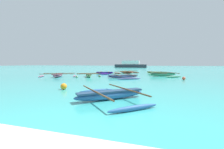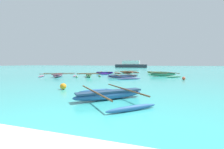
{
  "view_description": "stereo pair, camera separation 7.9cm",
  "coord_description": "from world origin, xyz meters",
  "px_view_note": "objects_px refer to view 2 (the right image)",
  "views": [
    {
      "loc": [
        2.03,
        -1.86,
        1.72
      ],
      "look_at": [
        -3.75,
        17.35,
        0.25
      ],
      "focal_mm": 24.0,
      "sensor_mm": 36.0,
      "label": 1
    },
    {
      "loc": [
        2.11,
        -1.83,
        1.72
      ],
      "look_at": [
        -3.75,
        17.35,
        0.25
      ],
      "focal_mm": 24.0,
      "sensor_mm": 36.0,
      "label": 2
    }
  ],
  "objects_px": {
    "distant_ferry": "(131,65)",
    "moored_boat_2": "(58,75)",
    "mooring_buoy_2": "(63,86)",
    "moored_boat_0": "(158,73)",
    "moored_boat_4": "(163,74)",
    "moored_boat_6": "(110,95)",
    "moored_boat_1": "(105,73)",
    "moored_boat_3": "(88,75)",
    "mooring_buoy_1": "(184,78)",
    "moored_boat_7": "(127,72)",
    "moored_boat_5": "(123,76)"
  },
  "relations": [
    {
      "from": "distant_ferry",
      "to": "moored_boat_2",
      "type": "bearing_deg",
      "value": -91.61
    },
    {
      "from": "moored_boat_2",
      "to": "mooring_buoy_2",
      "type": "relative_size",
      "value": 11.63
    },
    {
      "from": "moored_boat_0",
      "to": "moored_boat_4",
      "type": "relative_size",
      "value": 0.75
    },
    {
      "from": "moored_boat_0",
      "to": "moored_boat_4",
      "type": "bearing_deg",
      "value": -60.32
    },
    {
      "from": "moored_boat_6",
      "to": "mooring_buoy_2",
      "type": "xyz_separation_m",
      "value": [
        -3.81,
        1.72,
        -0.02
      ]
    },
    {
      "from": "moored_boat_1",
      "to": "moored_boat_6",
      "type": "bearing_deg",
      "value": -84.61
    },
    {
      "from": "moored_boat_3",
      "to": "mooring_buoy_1",
      "type": "distance_m",
      "value": 11.1
    },
    {
      "from": "moored_boat_2",
      "to": "mooring_buoy_2",
      "type": "distance_m",
      "value": 10.26
    },
    {
      "from": "mooring_buoy_2",
      "to": "distant_ferry",
      "type": "distance_m",
      "value": 55.94
    },
    {
      "from": "mooring_buoy_2",
      "to": "distant_ferry",
      "type": "xyz_separation_m",
      "value": [
        -5.04,
        55.7,
        1.0
      ]
    },
    {
      "from": "distant_ferry",
      "to": "moored_boat_6",
      "type": "bearing_deg",
      "value": -81.23
    },
    {
      "from": "moored_boat_0",
      "to": "moored_boat_1",
      "type": "relative_size",
      "value": 0.99
    },
    {
      "from": "moored_boat_7",
      "to": "mooring_buoy_2",
      "type": "height_order",
      "value": "mooring_buoy_2"
    },
    {
      "from": "moored_boat_2",
      "to": "mooring_buoy_1",
      "type": "relative_size",
      "value": 14.46
    },
    {
      "from": "moored_boat_1",
      "to": "moored_boat_7",
      "type": "bearing_deg",
      "value": 24.46
    },
    {
      "from": "moored_boat_1",
      "to": "moored_boat_5",
      "type": "xyz_separation_m",
      "value": [
        4.42,
        -5.77,
        -0.01
      ]
    },
    {
      "from": "moored_boat_2",
      "to": "moored_boat_6",
      "type": "distance_m",
      "value": 14.11
    },
    {
      "from": "moored_boat_0",
      "to": "distant_ferry",
      "type": "xyz_separation_m",
      "value": [
        -11.09,
        38.47,
        0.99
      ]
    },
    {
      "from": "moored_boat_3",
      "to": "mooring_buoy_2",
      "type": "distance_m",
      "value": 9.22
    },
    {
      "from": "moored_boat_5",
      "to": "distant_ferry",
      "type": "height_order",
      "value": "distant_ferry"
    },
    {
      "from": "moored_boat_0",
      "to": "distant_ferry",
      "type": "distance_m",
      "value": 40.05
    },
    {
      "from": "moored_boat_6",
      "to": "moored_boat_4",
      "type": "bearing_deg",
      "value": 36.37
    },
    {
      "from": "moored_boat_3",
      "to": "distant_ferry",
      "type": "bearing_deg",
      "value": 147.88
    },
    {
      "from": "moored_boat_7",
      "to": "mooring_buoy_2",
      "type": "bearing_deg",
      "value": -54.3
    },
    {
      "from": "moored_boat_7",
      "to": "mooring_buoy_2",
      "type": "relative_size",
      "value": 11.38
    },
    {
      "from": "moored_boat_0",
      "to": "moored_boat_2",
      "type": "xyz_separation_m",
      "value": [
        -12.43,
        -9.2,
        -0.0
      ]
    },
    {
      "from": "moored_boat_2",
      "to": "moored_boat_4",
      "type": "relative_size",
      "value": 0.96
    },
    {
      "from": "moored_boat_3",
      "to": "mooring_buoy_1",
      "type": "relative_size",
      "value": 10.11
    },
    {
      "from": "moored_boat_2",
      "to": "moored_boat_6",
      "type": "relative_size",
      "value": 1.09
    },
    {
      "from": "moored_boat_4",
      "to": "moored_boat_6",
      "type": "distance_m",
      "value": 15.08
    },
    {
      "from": "moored_boat_1",
      "to": "moored_boat_7",
      "type": "height_order",
      "value": "moored_boat_7"
    },
    {
      "from": "mooring_buoy_1",
      "to": "moored_boat_1",
      "type": "bearing_deg",
      "value": 149.69
    },
    {
      "from": "moored_boat_0",
      "to": "moored_boat_3",
      "type": "distance_m",
      "value": 11.94
    },
    {
      "from": "moored_boat_2",
      "to": "distant_ferry",
      "type": "xyz_separation_m",
      "value": [
        1.34,
        47.67,
        0.99
      ]
    },
    {
      "from": "moored_boat_2",
      "to": "moored_boat_7",
      "type": "bearing_deg",
      "value": 121.15
    },
    {
      "from": "moored_boat_7",
      "to": "distant_ferry",
      "type": "bearing_deg",
      "value": 136.71
    },
    {
      "from": "mooring_buoy_1",
      "to": "distant_ferry",
      "type": "xyz_separation_m",
      "value": [
        -13.66,
        47.11,
        1.04
      ]
    },
    {
      "from": "moored_boat_5",
      "to": "moored_boat_2",
      "type": "bearing_deg",
      "value": 158.04
    },
    {
      "from": "moored_boat_3",
      "to": "moored_boat_0",
      "type": "bearing_deg",
      "value": 99.16
    },
    {
      "from": "moored_boat_7",
      "to": "moored_boat_2",
      "type": "bearing_deg",
      "value": -88.2
    },
    {
      "from": "moored_boat_5",
      "to": "moored_boat_6",
      "type": "bearing_deg",
      "value": -111.05
    },
    {
      "from": "moored_boat_0",
      "to": "moored_boat_7",
      "type": "height_order",
      "value": "moored_boat_7"
    },
    {
      "from": "moored_boat_3",
      "to": "distant_ferry",
      "type": "distance_m",
      "value": 46.91
    },
    {
      "from": "moored_boat_0",
      "to": "moored_boat_7",
      "type": "bearing_deg",
      "value": -165.22
    },
    {
      "from": "moored_boat_3",
      "to": "moored_boat_5",
      "type": "bearing_deg",
      "value": 60.33
    },
    {
      "from": "moored_boat_1",
      "to": "moored_boat_2",
      "type": "distance_m",
      "value": 8.06
    },
    {
      "from": "mooring_buoy_1",
      "to": "moored_boat_3",
      "type": "bearing_deg",
      "value": 178.56
    },
    {
      "from": "moored_boat_3",
      "to": "mooring_buoy_2",
      "type": "relative_size",
      "value": 8.13
    },
    {
      "from": "moored_boat_0",
      "to": "moored_boat_3",
      "type": "xyz_separation_m",
      "value": [
        -8.53,
        -8.35,
        0.01
      ]
    },
    {
      "from": "moored_boat_3",
      "to": "moored_boat_6",
      "type": "height_order",
      "value": "same"
    }
  ]
}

